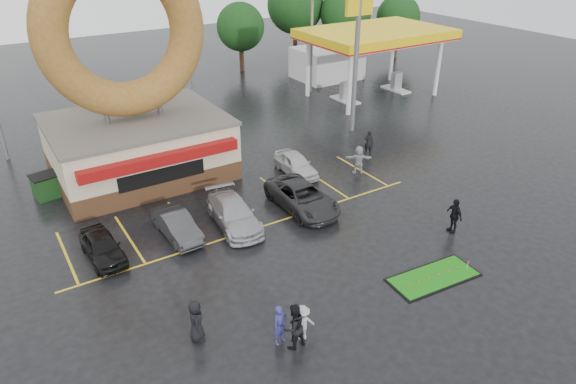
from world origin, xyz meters
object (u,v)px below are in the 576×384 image
car_grey (302,197)px  putting_green (433,277)px  shell_sign (358,31)px  car_black (102,247)px  streetlight_right (312,39)px  dumpster (50,185)px  car_white (296,164)px  car_silver (234,214)px  donut_shop (133,106)px  gas_station (353,48)px  person_cameraman (454,215)px  streetlight_mid (191,59)px  person_blue (280,325)px  car_dgrey (177,225)px

car_grey → putting_green: 8.56m
shell_sign → car_black: 22.71m
shell_sign → putting_green: (-8.37, -16.48, -7.34)m
streetlight_right → dumpster: size_ratio=5.00×
shell_sign → dumpster: size_ratio=5.89×
car_black → car_white: car_white is taller
car_silver → shell_sign: bearing=35.9°
car_silver → putting_green: 10.41m
donut_shop → dumpster: (-5.41, -0.06, -3.81)m
gas_station → dumpster: bearing=-164.2°
car_grey → car_white: bearing=62.5°
person_cameraman → car_grey: bearing=-129.5°
car_black → car_white: size_ratio=0.94×
car_white → person_cameraman: (3.14, -9.99, 0.27)m
car_white → shell_sign: bearing=33.3°
streetlight_mid → car_black: streetlight_mid is taller
gas_station → shell_sign: (-7.00, -8.94, 3.68)m
gas_station → person_blue: bearing=-132.8°
car_black → putting_green: (12.12, -9.40, -0.59)m
car_dgrey → person_cameraman: bearing=-32.8°
gas_station → car_grey: 24.18m
car_silver → dumpster: size_ratio=2.65×
person_blue → dumpster: (-5.14, 17.13, -0.19)m
car_grey → person_cameraman: bearing=-48.4°
streetlight_mid → person_blue: streetlight_mid is taller
car_silver → person_blue: bearing=-98.5°
car_white → dumpster: (-13.60, 5.09, -0.01)m
streetlight_right → car_black: streetlight_right is taller
car_white → putting_green: (-0.57, -12.30, -0.63)m
car_silver → putting_green: (5.53, -8.79, -0.66)m
donut_shop → person_cameraman: donut_shop is taller
shell_sign → person_cameraman: (-4.66, -14.17, -6.45)m
car_white → person_cameraman: 10.48m
donut_shop → car_grey: 11.54m
shell_sign → dumpster: 22.46m
streetlight_mid → car_silver: bearing=-106.5°
person_cameraman → dumpster: 22.54m
car_dgrey → gas_station: bearing=31.3°
car_black → person_blue: size_ratio=2.17×
dumpster → car_grey: bearing=-47.6°
streetlight_mid → streetlight_right: 12.04m
donut_shop → dumpster: size_ratio=7.50×
car_grey → putting_green: car_grey is taller
car_dgrey → dumpster: size_ratio=2.14×
gas_station → streetlight_mid: size_ratio=1.52×
donut_shop → streetlight_mid: bearing=48.6°
streetlight_mid → car_dgrey: streetlight_mid is taller
shell_sign → car_white: 11.11m
streetlight_mid → streetlight_right: (12.00, 1.00, 0.00)m
car_black → car_grey: bearing=-8.3°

